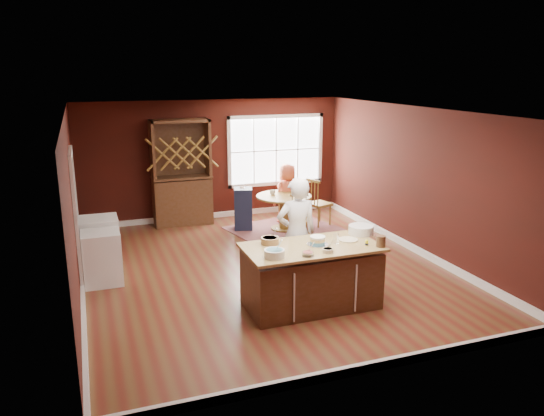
% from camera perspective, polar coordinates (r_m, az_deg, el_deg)
% --- Properties ---
extents(room_shell, '(7.00, 7.00, 7.00)m').
position_cam_1_polar(room_shell, '(8.85, -0.92, 1.65)').
color(room_shell, brown).
rests_on(room_shell, ground).
extents(window, '(2.36, 0.10, 1.66)m').
position_cam_1_polar(window, '(12.53, 0.42, 6.23)').
color(window, white).
rests_on(window, room_shell).
extents(doorway, '(0.08, 1.26, 2.13)m').
position_cam_1_polar(doorway, '(9.06, -20.28, -1.09)').
color(doorway, white).
rests_on(doorway, room_shell).
extents(kitchen_island, '(1.95, 1.02, 0.92)m').
position_cam_1_polar(kitchen_island, '(7.73, 4.23, -7.46)').
color(kitchen_island, '#42270E').
rests_on(kitchen_island, ground).
extents(dining_table, '(1.18, 1.18, 0.75)m').
position_cam_1_polar(dining_table, '(11.30, 1.29, 0.29)').
color(dining_table, brown).
rests_on(dining_table, ground).
extents(baker, '(0.66, 0.45, 1.77)m').
position_cam_1_polar(baker, '(8.21, 2.66, -2.78)').
color(baker, white).
rests_on(baker, ground).
extents(layer_cake, '(0.31, 0.31, 0.12)m').
position_cam_1_polar(layer_cake, '(7.59, 4.92, -3.52)').
color(layer_cake, white).
rests_on(layer_cake, kitchen_island).
extents(bowl_blue, '(0.28, 0.28, 0.11)m').
position_cam_1_polar(bowl_blue, '(7.08, 0.25, -4.91)').
color(bowl_blue, white).
rests_on(bowl_blue, kitchen_island).
extents(bowl_yellow, '(0.26, 0.26, 0.10)m').
position_cam_1_polar(bowl_yellow, '(7.61, -0.23, -3.53)').
color(bowl_yellow, '#A28241').
rests_on(bowl_yellow, kitchen_island).
extents(bowl_pink, '(0.16, 0.16, 0.06)m').
position_cam_1_polar(bowl_pink, '(7.15, 3.89, -4.95)').
color(bowl_pink, white).
rests_on(bowl_pink, kitchen_island).
extents(bowl_olive, '(0.15, 0.15, 0.06)m').
position_cam_1_polar(bowl_olive, '(7.31, 6.03, -4.56)').
color(bowl_olive, '#F1E5C7').
rests_on(bowl_olive, kitchen_island).
extents(drinking_glass, '(0.08, 0.08, 0.16)m').
position_cam_1_polar(drinking_glass, '(7.66, 6.92, -3.28)').
color(drinking_glass, white).
rests_on(drinking_glass, kitchen_island).
extents(dinner_plate, '(0.29, 0.29, 0.02)m').
position_cam_1_polar(dinner_plate, '(7.86, 8.19, -3.39)').
color(dinner_plate, beige).
rests_on(dinner_plate, kitchen_island).
extents(white_tub, '(0.38, 0.38, 0.13)m').
position_cam_1_polar(white_tub, '(8.18, 9.55, -2.31)').
color(white_tub, silver).
rests_on(white_tub, kitchen_island).
extents(stoneware_crock, '(0.13, 0.13, 0.16)m').
position_cam_1_polar(stoneware_crock, '(7.64, 11.62, -3.52)').
color(stoneware_crock, '#503623').
rests_on(stoneware_crock, kitchen_island).
extents(toy_figurine, '(0.05, 0.05, 0.08)m').
position_cam_1_polar(toy_figurine, '(7.67, 10.15, -3.68)').
color(toy_figurine, '#FFFE19').
rests_on(toy_figurine, kitchen_island).
extents(rug, '(2.50, 2.13, 0.01)m').
position_cam_1_polar(rug, '(11.45, 1.27, -2.27)').
color(rug, brown).
rests_on(rug, ground).
extents(chair_east, '(0.54, 0.55, 1.07)m').
position_cam_1_polar(chair_east, '(11.67, 5.12, 0.69)').
color(chair_east, brown).
rests_on(chair_east, ground).
extents(chair_south, '(0.48, 0.47, 0.94)m').
position_cam_1_polar(chair_south, '(10.58, 3.04, -1.11)').
color(chair_south, olive).
rests_on(chair_south, ground).
extents(chair_north, '(0.45, 0.44, 0.93)m').
position_cam_1_polar(chair_north, '(12.20, 1.72, 1.04)').
color(chair_north, brown).
rests_on(chair_north, ground).
extents(seated_woman, '(0.76, 0.62, 1.34)m').
position_cam_1_polar(seated_woman, '(11.77, 1.66, 1.54)').
color(seated_woman, '#D5593B').
rests_on(seated_woman, ground).
extents(high_chair, '(0.47, 0.47, 0.94)m').
position_cam_1_polar(high_chair, '(11.36, -3.11, 0.01)').
color(high_chair, black).
rests_on(high_chair, ground).
extents(toddler, '(0.18, 0.14, 0.26)m').
position_cam_1_polar(toddler, '(11.32, -2.89, 1.74)').
color(toddler, '#8CA5BF').
rests_on(toddler, high_chair).
extents(table_plate, '(0.20, 0.20, 0.01)m').
position_cam_1_polar(table_plate, '(11.23, 2.84, 1.35)').
color(table_plate, beige).
rests_on(table_plate, dining_table).
extents(table_cup, '(0.14, 0.14, 0.10)m').
position_cam_1_polar(table_cup, '(11.32, 0.07, 1.70)').
color(table_cup, beige).
rests_on(table_cup, dining_table).
extents(hutch, '(1.26, 0.53, 2.31)m').
position_cam_1_polar(hutch, '(11.76, -9.72, 3.76)').
color(hutch, '#391C10').
rests_on(hutch, ground).
extents(washer, '(0.59, 0.57, 0.86)m').
position_cam_1_polar(washer, '(8.93, -17.81, -5.11)').
color(washer, white).
rests_on(washer, ground).
extents(dryer, '(0.63, 0.61, 0.92)m').
position_cam_1_polar(dryer, '(9.53, -18.00, -3.69)').
color(dryer, white).
rests_on(dryer, ground).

